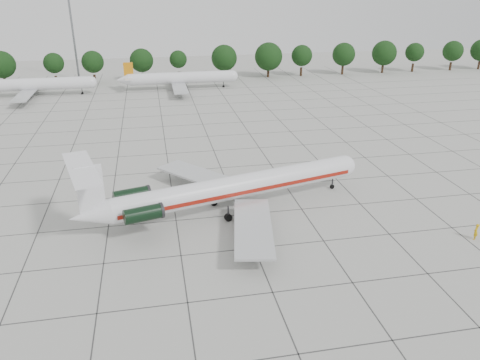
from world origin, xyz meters
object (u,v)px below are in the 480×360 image
(bg_airliner_c, at_px, (181,78))
(ground_crew, at_px, (476,232))
(main_airliner, at_px, (224,189))
(bg_airliner_b, at_px, (33,85))
(floodlight_mast, at_px, (72,28))

(bg_airliner_c, bearing_deg, ground_crew, -72.43)
(bg_airliner_c, bearing_deg, main_airliner, -89.99)
(bg_airliner_b, bearing_deg, bg_airliner_c, 2.04)
(main_airliner, bearing_deg, floodlight_mast, 92.65)
(bg_airliner_b, height_order, floodlight_mast, floodlight_mast)
(ground_crew, height_order, bg_airliner_c, bg_airliner_c)
(bg_airliner_b, xyz_separation_m, floodlight_mast, (8.31, 19.81, 11.37))
(bg_airliner_b, distance_m, floodlight_mast, 24.31)
(ground_crew, bearing_deg, floodlight_mast, -102.40)
(bg_airliner_c, bearing_deg, floodlight_mast, 146.71)
(main_airliner, height_order, bg_airliner_c, main_airliner)
(main_airliner, xyz_separation_m, ground_crew, (26.68, -12.00, -2.19))
(main_airliner, distance_m, floodlight_mast, 95.77)
(main_airliner, relative_size, floodlight_mast, 1.48)
(ground_crew, bearing_deg, main_airliner, -64.71)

